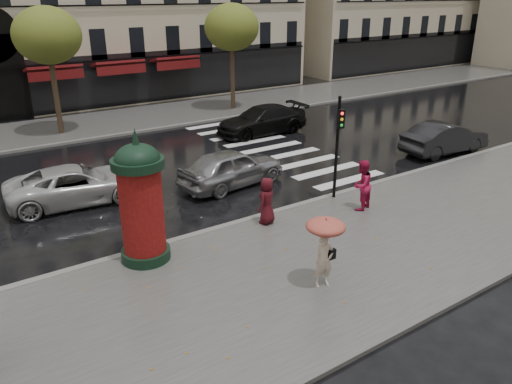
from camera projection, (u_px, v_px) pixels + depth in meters
ground at (297, 261)px, 14.45m from camera, size 160.00×160.00×0.00m
near_sidewalk at (308, 266)px, 14.04m from camera, size 90.00×7.00×0.12m
far_sidewalk at (93, 125)px, 29.00m from camera, size 90.00×6.00×0.12m
near_kerb at (241, 222)px, 16.72m from camera, size 90.00×0.25×0.14m
far_kerb at (110, 136)px, 26.69m from camera, size 90.00×0.25×0.14m
zebra_crossing at (271, 148)px, 24.94m from camera, size 3.60×11.75×0.01m
tree_far_left at (47, 36)px, 25.28m from camera, size 3.40×3.40×6.64m
tree_far_right at (232, 28)px, 31.02m from camera, size 3.40×3.40×6.64m
woman_umbrella at (325, 241)px, 12.57m from camera, size 1.01×1.01×1.94m
woman_red at (361, 185)px, 17.28m from camera, size 1.03×0.90×1.80m
man_burgundy at (267, 201)px, 16.29m from camera, size 0.91×0.78×1.57m
morris_column at (141, 199)px, 13.67m from camera, size 1.43×1.43×3.86m
traffic_light at (338, 138)px, 17.72m from camera, size 0.28×0.37×3.78m
car_silver at (232, 167)px, 19.81m from camera, size 4.66×2.37×1.52m
car_darkgrey at (445, 138)px, 23.86m from camera, size 4.65×1.92×1.50m
car_white at (77, 185)px, 18.27m from camera, size 5.17×2.82×1.37m
car_black at (262, 120)px, 27.16m from camera, size 5.24×2.25×1.50m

